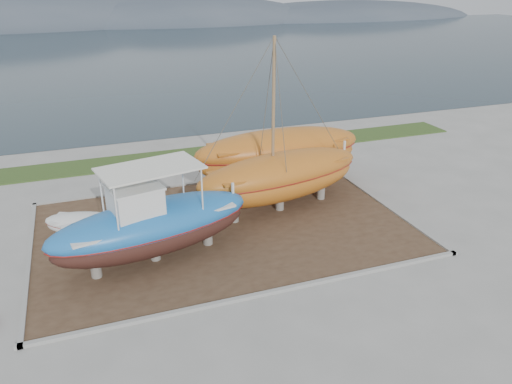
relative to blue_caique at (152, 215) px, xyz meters
name	(u,v)px	position (x,y,z in m)	size (l,w,h in m)	color
ground	(250,268)	(3.76, -2.06, -2.25)	(140.00, 140.00, 0.00)	gray
dirt_patch	(224,228)	(3.76, 1.94, -2.22)	(18.00, 12.00, 0.06)	#422D1E
curb_frame	(224,227)	(3.76, 1.94, -2.17)	(18.60, 12.60, 0.15)	gray
grass_strip	(177,156)	(3.76, 13.44, -2.21)	(44.00, 3.00, 0.08)	#284219
sea	(109,53)	(3.76, 67.94, -2.25)	(260.00, 100.00, 0.04)	#192A33
mountain_ridge	(90,25)	(3.76, 122.94, -2.25)	(200.00, 36.00, 20.00)	#333D49
blue_caique	(152,215)	(0.00, 0.00, 0.00)	(9.11, 2.85, 4.38)	#1D67B5
white_dinghy	(88,227)	(-2.66, 3.03, -1.56)	(4.16, 1.56, 1.25)	silver
orange_sailboat	(281,128)	(7.21, 2.91, 2.36)	(9.71, 2.86, 9.10)	#A95C1A
orange_bare_hull	(279,159)	(8.43, 6.04, -0.49)	(10.39, 3.12, 3.40)	#A95C1A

